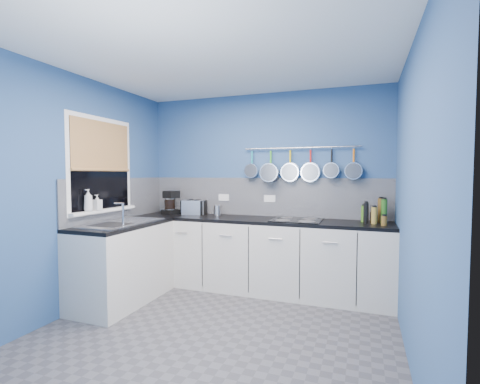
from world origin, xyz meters
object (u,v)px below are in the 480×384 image
Objects in this scene: paper_towel at (170,205)px; soap_bottle_b at (97,202)px; coffee_maker at (171,202)px; canister at (217,210)px; hob at (297,220)px; soap_bottle_a at (88,200)px; toaster at (194,207)px.

soap_bottle_b is at bearing -105.04° from paper_towel.
coffee_maker is 2.44× the size of canister.
hob is at bearing 25.93° from soap_bottle_b.
soap_bottle_b is 1.50m from canister.
soap_bottle_a reaches higher than canister.
canister is (0.95, 1.15, -0.17)m from soap_bottle_b.
coffee_maker is (0.29, 1.18, -0.11)m from soap_bottle_a.
soap_bottle_a is 1.39× the size of soap_bottle_b.
canister is at bearing -11.58° from toaster.
soap_bottle_a is at bearing -151.22° from hob.
hob is at bearing -8.32° from canister.
soap_bottle_b is 2.28m from hob.
paper_towel is 1.91× the size of canister.
soap_bottle_b is 1.30m from toaster.
paper_towel reaches higher than hob.
soap_bottle_b is at bearing -89.05° from coffee_maker.
soap_bottle_b is at bearing -154.07° from hob.
toaster is (0.60, 1.14, -0.14)m from soap_bottle_b.
toaster is at bearing 32.35° from coffee_maker.
canister is (0.66, 0.10, -0.06)m from paper_towel.
toaster reaches higher than canister.
soap_bottle_a is 2.35m from hob.
toaster is (0.32, 0.08, -0.03)m from paper_towel.
coffee_maker is 1.76m from hob.
coffee_maker reaches higher than toaster.
hob is (1.76, -0.06, -0.12)m from paper_towel.
coffee_maker is 0.56× the size of hob.
paper_towel is 0.78× the size of coffee_maker.
canister is 1.11m from hob.
soap_bottle_a is at bearing -126.43° from canister.
soap_bottle_a reaches higher than paper_towel.
soap_bottle_b is at bearing 90.00° from soap_bottle_a.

